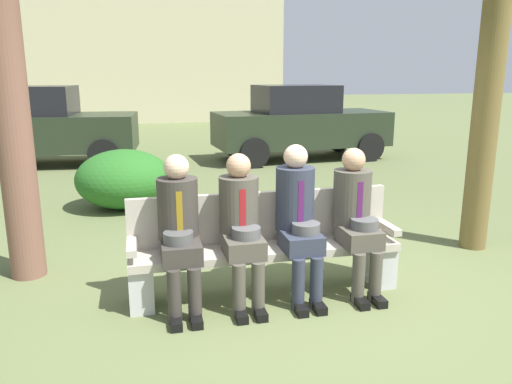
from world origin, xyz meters
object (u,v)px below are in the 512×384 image
Objects in this scene: seated_man_rightmost at (356,213)px; park_bench at (265,245)px; seated_man_centerleft at (241,222)px; parked_car_near at (40,126)px; building_backdrop at (120,7)px; seated_man_leftmost at (179,225)px; shrub_near_bench at (124,179)px; parked_car_far at (300,123)px; seated_man_centerright at (298,214)px.

park_bench is at bearing 170.38° from seated_man_rightmost.
parked_car_near is at bearing 110.86° from seated_man_centerleft.
seated_man_centerleft is 21.14m from building_backdrop.
building_backdrop is (-0.79, 20.69, 4.13)m from seated_man_leftmost.
parked_car_far is at bearing 42.34° from shrub_near_bench.
building_backdrop is (-0.26, 17.26, 4.42)m from shrub_near_bench.
parked_car_near reaches higher than seated_man_centerleft.
park_bench reaches higher than shrub_near_bench.
parked_car_near reaches higher than seated_man_rightmost.
shrub_near_bench is at bearing 121.41° from seated_man_rightmost.
shrub_near_bench is at bearing -66.00° from parked_car_near.
parked_car_near is (-3.08, 7.31, 0.40)m from park_bench.
seated_man_centerright is (0.50, 0.01, 0.03)m from seated_man_centerleft.
shrub_near_bench is 0.34× the size of parked_car_near.
seated_man_rightmost is 0.32× the size of parked_car_far.
seated_man_rightmost is at bearing -83.51° from building_backdrop.
parked_car_far reaches higher than park_bench.
seated_man_centerright is at bearing -65.82° from parked_car_near.
shrub_near_bench is at bearing -89.14° from building_backdrop.
parked_car_near is at bearing 114.00° from shrub_near_bench.
parked_car_near is 13.92m from building_backdrop.
seated_man_centerright reaches higher than shrub_near_bench.
building_backdrop is at bearing 92.18° from seated_man_leftmost.
building_backdrop reaches higher than seated_man_leftmost.
seated_man_leftmost is 1.00× the size of seated_man_rightmost.
shrub_near_bench is (-1.05, 3.43, -0.28)m from seated_man_centerleft.
seated_man_leftmost is 0.96× the size of seated_man_centerright.
building_backdrop is (1.53, 13.25, 4.02)m from parked_car_near.
shrub_near_bench is 4.42m from parked_car_near.
parked_car_near reaches higher than seated_man_leftmost.
seated_man_leftmost reaches higher than shrub_near_bench.
parked_car_near reaches higher than park_bench.
seated_man_rightmost reaches higher than shrub_near_bench.
building_backdrop is at bearing 83.41° from parked_car_near.
parked_car_far is (2.55, 6.79, 0.40)m from park_bench.
seated_man_centerleft is at bearing -73.00° from shrub_near_bench.
building_backdrop is at bearing 94.31° from park_bench.
building_backdrop is (-4.10, 13.76, 4.02)m from parked_car_far.
building_backdrop reaches higher than shrub_near_bench.
building_backdrop is at bearing 93.62° from seated_man_centerleft.
parked_car_far is (3.84, 3.50, 0.41)m from shrub_near_bench.
seated_man_leftmost is at bearing -179.74° from seated_man_centerright.
parked_car_far is (2.29, 6.92, 0.09)m from seated_man_centerright.
seated_man_rightmost is 0.32× the size of parked_car_near.
building_backdrop is at bearing 95.00° from seated_man_centerright.
seated_man_rightmost is (0.54, -0.00, -0.02)m from seated_man_centerright.
seated_man_leftmost is 1.02m from seated_man_centerright.
seated_man_centerleft is 0.99× the size of seated_man_rightmost.
seated_man_centerleft is at bearing -150.28° from park_bench.
seated_man_rightmost is at bearing -62.46° from parked_car_near.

